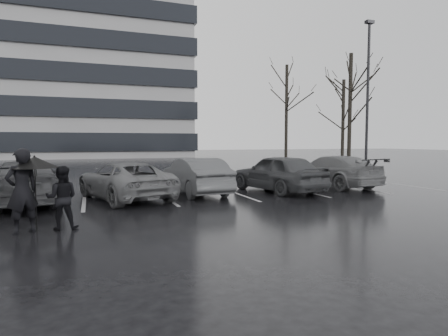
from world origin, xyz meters
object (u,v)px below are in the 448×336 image
car_west_c (25,182)px  tree_north (286,116)px  car_west_b (124,181)px  pedestrian_left (22,191)px  tree_ne (343,123)px  car_west_a (195,176)px  car_east (331,171)px  pedestrian_right (62,198)px  lamp_post (367,106)px  car_main (278,173)px  tree_east (350,113)px

car_west_c → tree_north: bearing=-150.6°
car_west_b → pedestrian_left: (-2.55, -4.35, 0.29)m
tree_ne → pedestrian_left: bearing=-142.1°
car_west_a → car_east: size_ratio=0.88×
car_west_b → car_east: (9.09, 0.61, 0.05)m
tree_north → pedestrian_left: bearing=-132.0°
pedestrian_right → lamp_post: (15.75, 8.40, 3.34)m
car_east → tree_ne: size_ratio=0.69×
car_west_b → car_west_c: (-3.14, -0.04, 0.05)m
car_east → tree_north: bearing=-120.5°
car_west_b → car_main: bearing=162.6°
car_west_a → car_west_b: car_west_a is taller
car_main → car_west_b: size_ratio=0.95×
tree_north → car_main: bearing=-120.2°
pedestrian_left → tree_east: size_ratio=0.24×
car_west_a → tree_ne: (15.45, 11.35, 2.80)m
tree_north → car_west_a: bearing=-129.8°
car_east → tree_ne: 14.65m
lamp_post → tree_east: 4.01m
pedestrian_left → tree_east: bearing=-176.4°
lamp_post → tree_north: lamp_post is taller
car_west_c → tree_ne: 24.51m
tree_east → car_east: bearing=-132.5°
car_west_a → tree_north: size_ratio=0.50×
lamp_post → tree_east: lamp_post is taller
car_west_b → tree_east: tree_east is taller
car_main → pedestrian_right: (-7.79, -4.23, -0.03)m
car_west_c → lamp_post: size_ratio=0.55×
lamp_post → car_west_a: bearing=-161.8°
tree_east → tree_north: bearing=98.1°
pedestrian_right → tree_ne: bearing=-134.8°
car_main → tree_ne: (12.11, 11.81, 2.74)m
tree_ne → car_west_b: bearing=-147.0°
car_main → pedestrian_left: pedestrian_left is taller
car_west_a → tree_north: tree_north is taller
pedestrian_left → tree_ne: (20.70, 16.13, 2.56)m
car_main → tree_ne: size_ratio=0.64×
pedestrian_right → lamp_post: 18.16m
car_west_b → tree_east: (15.65, 7.78, 3.35)m
car_east → pedestrian_right: (-10.84, -4.88, 0.03)m
car_west_b → lamp_post: lamp_post is taller
car_east → tree_ne: (9.06, 11.17, 2.80)m
tree_east → car_west_c: bearing=-157.4°
pedestrian_right → lamp_post: lamp_post is taller
car_west_a → car_east: same height
tree_ne → tree_north: 4.67m
lamp_post → tree_east: size_ratio=1.11×
car_east → lamp_post: 6.91m
tree_ne → car_west_a: bearing=-143.7°
car_main → car_west_a: bearing=-19.8°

